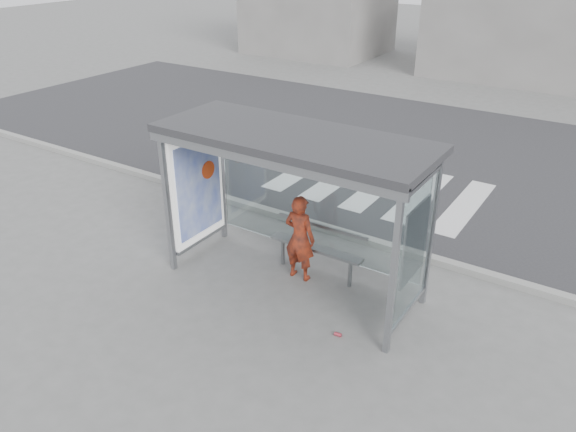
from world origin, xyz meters
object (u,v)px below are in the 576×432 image
(bench, at_px, (317,247))
(soda_can, at_px, (338,334))
(person, at_px, (300,238))
(bus_shelter, at_px, (275,168))

(bench, xyz_separation_m, soda_can, (1.12, -1.27, -0.49))
(person, relative_size, soda_can, 14.17)
(person, bearing_deg, bench, -129.21)
(person, bearing_deg, bus_shelter, 30.31)
(bus_shelter, relative_size, person, 2.82)
(bench, bearing_deg, person, -128.93)
(bench, relative_size, soda_can, 15.94)
(person, relative_size, bench, 0.89)
(person, xyz_separation_m, bench, (0.19, 0.23, -0.23))
(bus_shelter, height_order, person, bus_shelter)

